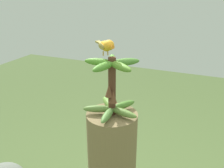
{
  "coord_description": "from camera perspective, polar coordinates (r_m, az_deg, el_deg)",
  "views": [
    {
      "loc": [
        -1.01,
        -0.43,
        1.64
      ],
      "look_at": [
        0.0,
        0.0,
        1.21
      ],
      "focal_mm": 40.22,
      "sensor_mm": 36.0,
      "label": 1
    }
  ],
  "objects": [
    {
      "name": "perched_bird",
      "position": [
        1.15,
        -1.26,
        8.71
      ],
      "size": [
        0.14,
        0.15,
        0.08
      ],
      "color": "#C68933",
      "rests_on": "banana_bunch"
    },
    {
      "name": "banana_bunch",
      "position": [
        1.19,
        -0.02,
        -0.74
      ],
      "size": [
        0.28,
        0.28,
        0.29
      ],
      "color": "#4C2D1E",
      "rests_on": "banana_tree"
    }
  ]
}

